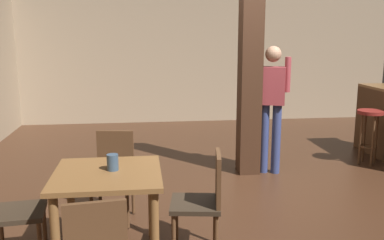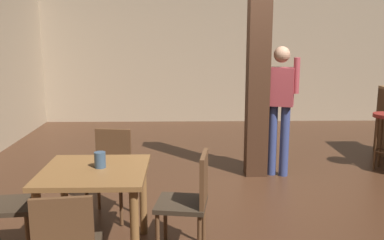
{
  "view_description": "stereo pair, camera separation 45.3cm",
  "coord_description": "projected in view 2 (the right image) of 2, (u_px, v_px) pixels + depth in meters",
  "views": [
    {
      "loc": [
        -1.47,
        -4.65,
        1.87
      ],
      "look_at": [
        -0.91,
        -0.02,
        0.93
      ],
      "focal_mm": 40.0,
      "sensor_mm": 36.0,
      "label": 1
    },
    {
      "loc": [
        -1.02,
        -4.68,
        1.87
      ],
      "look_at": [
        -0.91,
        -0.02,
        0.93
      ],
      "focal_mm": 40.0,
      "sensor_mm": 36.0,
      "label": 2
    }
  ],
  "objects": [
    {
      "name": "chair_north",
      "position": [
        111.0,
        169.0,
        4.42
      ],
      "size": [
        0.48,
        0.48,
        0.89
      ],
      "color": "#2D2319",
      "rests_on": "ground_plane"
    },
    {
      "name": "ground_plane",
      "position": [
        270.0,
        198.0,
        4.98
      ],
      "size": [
        10.8,
        10.8,
        0.0
      ],
      "primitive_type": "plane",
      "color": "#382114"
    },
    {
      "name": "standing_person",
      "position": [
        280.0,
        102.0,
        5.59
      ],
      "size": [
        0.47,
        0.3,
        1.72
      ],
      "color": "maroon",
      "rests_on": "ground_plane"
    },
    {
      "name": "pillar",
      "position": [
        258.0,
        71.0,
        5.56
      ],
      "size": [
        0.28,
        0.28,
        2.8
      ],
      "primitive_type": "cube",
      "color": "#382114",
      "rests_on": "ground_plane"
    },
    {
      "name": "dining_table",
      "position": [
        95.0,
        185.0,
        3.6
      ],
      "size": [
        0.88,
        0.88,
        0.76
      ],
      "color": "brown",
      "rests_on": "ground_plane"
    },
    {
      "name": "chair_east",
      "position": [
        190.0,
        198.0,
        3.63
      ],
      "size": [
        0.48,
        0.48,
        0.89
      ],
      "color": "#2D2319",
      "rests_on": "ground_plane"
    },
    {
      "name": "napkin_cup",
      "position": [
        100.0,
        160.0,
        3.61
      ],
      "size": [
        0.1,
        0.1,
        0.14
      ],
      "primitive_type": "cylinder",
      "color": "#33475B",
      "rests_on": "dining_table"
    },
    {
      "name": "wall_back",
      "position": [
        229.0,
        56.0,
        9.11
      ],
      "size": [
        8.0,
        0.1,
        2.8
      ],
      "primitive_type": "cube",
      "color": "gray",
      "rests_on": "ground_plane"
    }
  ]
}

